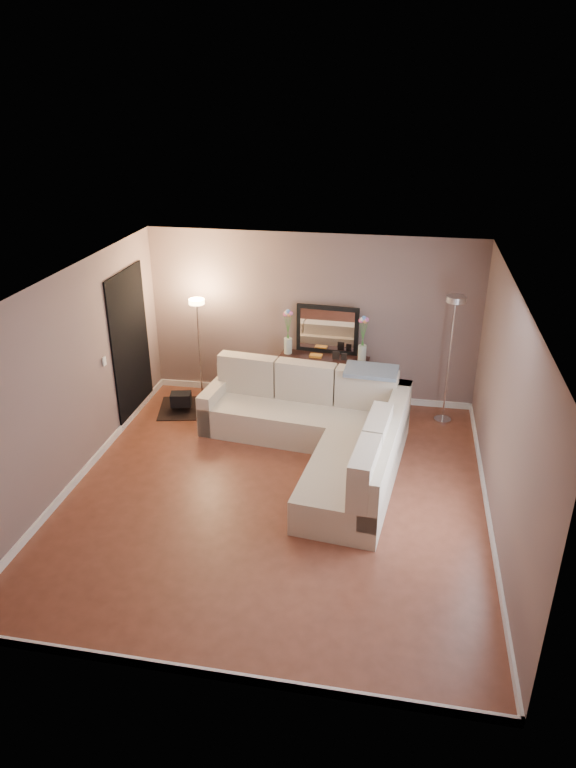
% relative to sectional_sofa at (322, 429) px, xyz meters
% --- Properties ---
extents(floor, '(5.00, 5.50, 0.01)m').
position_rel_sectional_sofa_xyz_m(floor, '(-0.42, -1.04, -0.37)').
color(floor, brown).
rests_on(floor, ground).
extents(ceiling, '(5.00, 5.50, 0.01)m').
position_rel_sectional_sofa_xyz_m(ceiling, '(-0.42, -1.04, 2.24)').
color(ceiling, white).
rests_on(ceiling, ground).
extents(wall_back, '(5.00, 0.02, 2.60)m').
position_rel_sectional_sofa_xyz_m(wall_back, '(-0.42, 1.72, 0.93)').
color(wall_back, '#7D6660').
rests_on(wall_back, ground).
extents(wall_front, '(5.00, 0.02, 2.60)m').
position_rel_sectional_sofa_xyz_m(wall_front, '(-0.42, -3.80, 0.93)').
color(wall_front, '#7D6660').
rests_on(wall_front, ground).
extents(wall_left, '(0.02, 5.50, 2.60)m').
position_rel_sectional_sofa_xyz_m(wall_left, '(-2.93, -1.04, 0.93)').
color(wall_left, '#7D6660').
rests_on(wall_left, ground).
extents(wall_right, '(0.02, 5.50, 2.60)m').
position_rel_sectional_sofa_xyz_m(wall_right, '(2.09, -1.04, 0.93)').
color(wall_right, '#7D6660').
rests_on(wall_right, ground).
extents(baseboard_back, '(5.00, 0.03, 0.10)m').
position_rel_sectional_sofa_xyz_m(baseboard_back, '(-0.42, 1.70, -0.32)').
color(baseboard_back, white).
rests_on(baseboard_back, ground).
extents(baseboard_front, '(5.00, 0.03, 0.10)m').
position_rel_sectional_sofa_xyz_m(baseboard_front, '(-0.42, -3.77, -0.32)').
color(baseboard_front, white).
rests_on(baseboard_front, ground).
extents(baseboard_left, '(0.03, 5.50, 0.10)m').
position_rel_sectional_sofa_xyz_m(baseboard_left, '(-2.91, -1.04, -0.32)').
color(baseboard_left, white).
rests_on(baseboard_left, ground).
extents(baseboard_right, '(0.03, 5.50, 0.10)m').
position_rel_sectional_sofa_xyz_m(baseboard_right, '(2.06, -1.04, -0.32)').
color(baseboard_right, white).
rests_on(baseboard_right, ground).
extents(doorway, '(0.02, 1.20, 2.20)m').
position_rel_sectional_sofa_xyz_m(doorway, '(-2.90, 0.66, 0.73)').
color(doorway, black).
rests_on(doorway, ground).
extents(switch_plate, '(0.02, 0.08, 0.12)m').
position_rel_sectional_sofa_xyz_m(switch_plate, '(-2.90, -0.19, 0.83)').
color(switch_plate, white).
rests_on(switch_plate, ground).
extents(sectional_sofa, '(2.92, 3.01, 1.00)m').
position_rel_sectional_sofa_xyz_m(sectional_sofa, '(0.00, 0.00, 0.00)').
color(sectional_sofa, beige).
rests_on(sectional_sofa, floor).
extents(throw_blanket, '(0.74, 0.46, 0.10)m').
position_rel_sectional_sofa_xyz_m(throw_blanket, '(0.57, 0.62, 0.62)').
color(throw_blanket, slate).
rests_on(throw_blanket, sectional_sofa).
extents(console_table, '(1.36, 0.46, 0.82)m').
position_rel_sectional_sofa_xyz_m(console_table, '(-0.26, 1.42, 0.09)').
color(console_table, black).
rests_on(console_table, floor).
extents(leaning_mirror, '(0.94, 0.12, 0.74)m').
position_rel_sectional_sofa_xyz_m(leaning_mirror, '(-0.16, 1.59, 0.82)').
color(leaning_mirror, black).
rests_on(leaning_mirror, console_table).
extents(table_decor, '(0.57, 0.14, 0.13)m').
position_rel_sectional_sofa_xyz_m(table_decor, '(-0.18, 1.38, 0.48)').
color(table_decor, orange).
rests_on(table_decor, console_table).
extents(flower_vase_left, '(0.16, 0.13, 0.70)m').
position_rel_sectional_sofa_xyz_m(flower_vase_left, '(-0.73, 1.46, 0.74)').
color(flower_vase_left, silver).
rests_on(flower_vase_left, console_table).
extents(flower_vase_right, '(0.16, 0.13, 0.70)m').
position_rel_sectional_sofa_xyz_m(flower_vase_right, '(0.39, 1.37, 0.74)').
color(flower_vase_right, silver).
rests_on(flower_vase_right, console_table).
extents(floor_lamp_lit, '(0.28, 0.28, 1.65)m').
position_rel_sectional_sofa_xyz_m(floor_lamp_lit, '(-2.08, 1.29, 0.79)').
color(floor_lamp_lit, silver).
rests_on(floor_lamp_lit, floor).
extents(floor_lamp_unlit, '(0.32, 0.32, 1.91)m').
position_rel_sectional_sofa_xyz_m(floor_lamp_unlit, '(1.63, 1.25, 0.98)').
color(floor_lamp_unlit, silver).
rests_on(floor_lamp_unlit, floor).
extents(charcoal_rug, '(1.23, 1.02, 0.01)m').
position_rel_sectional_sofa_xyz_m(charcoal_rug, '(-2.10, 0.97, -0.36)').
color(charcoal_rug, black).
rests_on(charcoal_rug, floor).
extents(black_bag, '(0.34, 0.28, 0.20)m').
position_rel_sectional_sofa_xyz_m(black_bag, '(-2.26, 0.83, -0.16)').
color(black_bag, black).
rests_on(black_bag, charcoal_rug).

